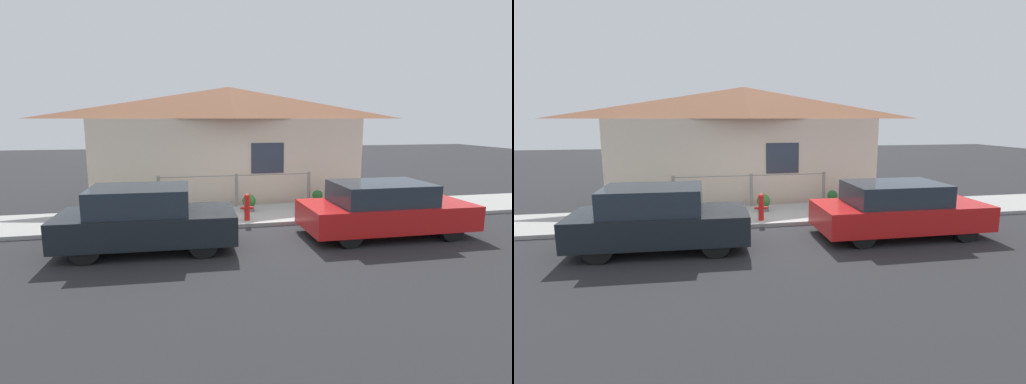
{
  "view_description": "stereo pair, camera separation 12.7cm",
  "coord_description": "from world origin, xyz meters",
  "views": [
    {
      "loc": [
        -1.94,
        -10.11,
        2.86
      ],
      "look_at": [
        0.23,
        0.3,
        0.9
      ],
      "focal_mm": 28.0,
      "sensor_mm": 36.0,
      "label": 1
    },
    {
      "loc": [
        -1.81,
        -10.13,
        2.86
      ],
      "look_at": [
        0.23,
        0.3,
        0.9
      ],
      "focal_mm": 28.0,
      "sensor_mm": 36.0,
      "label": 2
    }
  ],
  "objects": [
    {
      "name": "potted_plant_near_hydrant",
      "position": [
        0.25,
        1.44,
        0.37
      ],
      "size": [
        0.41,
        0.41,
        0.52
      ],
      "color": "slate",
      "rests_on": "sidewalk"
    },
    {
      "name": "ground_plane",
      "position": [
        0.0,
        0.0,
        0.0
      ],
      "size": [
        60.0,
        60.0,
        0.0
      ],
      "primitive_type": "plane",
      "color": "#262628"
    },
    {
      "name": "fire_hydrant",
      "position": [
        -0.0,
        0.39,
        0.49
      ],
      "size": [
        0.36,
        0.16,
        0.74
      ],
      "color": "red",
      "rests_on": "sidewalk"
    },
    {
      "name": "house",
      "position": [
        0.0,
        3.7,
        3.15
      ],
      "size": [
        9.41,
        2.23,
        3.93
      ],
      "color": "beige",
      "rests_on": "ground_plane"
    },
    {
      "name": "potted_plant_corner",
      "position": [
        2.63,
        1.98,
        0.36
      ],
      "size": [
        0.34,
        0.34,
        0.46
      ],
      "color": "brown",
      "rests_on": "sidewalk"
    },
    {
      "name": "potted_plant_by_fence",
      "position": [
        -2.81,
        1.31,
        0.4
      ],
      "size": [
        0.4,
        0.4,
        0.54
      ],
      "color": "brown",
      "rests_on": "sidewalk"
    },
    {
      "name": "sidewalk",
      "position": [
        0.0,
        1.17,
        0.05
      ],
      "size": [
        24.0,
        2.35,
        0.1
      ],
      "color": "#9E9E99",
      "rests_on": "ground_plane"
    },
    {
      "name": "car_left",
      "position": [
        -2.57,
        -1.35,
        0.7
      ],
      "size": [
        3.85,
        1.81,
        1.41
      ],
      "rotation": [
        0.0,
        0.0,
        -0.04
      ],
      "color": "black",
      "rests_on": "ground_plane"
    },
    {
      "name": "car_right",
      "position": [
        3.12,
        -1.35,
        0.67
      ],
      "size": [
        4.15,
        1.82,
        1.33
      ],
      "rotation": [
        0.0,
        0.0,
        -0.01
      ],
      "color": "red",
      "rests_on": "ground_plane"
    },
    {
      "name": "fence",
      "position": [
        0.0,
        2.2,
        0.68
      ],
      "size": [
        4.9,
        0.1,
        1.04
      ],
      "color": "gray",
      "rests_on": "sidewalk"
    }
  ]
}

